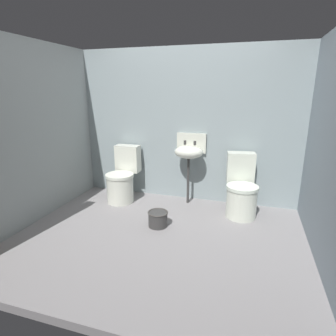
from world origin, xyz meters
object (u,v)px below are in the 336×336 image
Objects in this scene: bucket at (158,219)px; sink at (189,151)px; toilet_right at (241,191)px; toilet_left at (123,179)px.

sink is at bearing 77.85° from bucket.
toilet_right is 0.88m from sink.
sink reaches higher than toilet_right.
toilet_left reaches higher than bucket.
toilet_left and toilet_right have the same top height.
toilet_left is at bearing -9.66° from toilet_right.
sink reaches higher than toilet_left.
toilet_left is 0.79× the size of sink.
bucket is at bearing 140.07° from toilet_left.
toilet_right is 3.19× the size of bucket.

